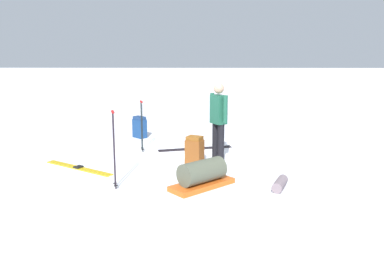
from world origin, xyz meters
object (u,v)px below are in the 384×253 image
Objects in this scene: ski_poles_planted_near at (142,123)px; sleeping_mat_rolled at (280,184)px; ski_pair_near at (195,149)px; backpack_large_dark at (140,127)px; ski_poles_planted_far at (114,146)px; skier_standing at (218,119)px; backpack_bright at (195,150)px; gear_sled at (202,175)px; ski_pair_far at (78,168)px.

sleeping_mat_rolled is (2.57, 2.75, -0.59)m from ski_poles_planted_near.
sleeping_mat_rolled is (2.79, 1.49, 0.08)m from ski_pair_near.
ski_poles_planted_far is (4.03, 0.14, 0.48)m from backpack_large_dark.
ski_poles_planted_near is 3.81m from sleeping_mat_rolled.
sleeping_mat_rolled is (1.63, 1.00, -0.86)m from skier_standing.
backpack_large_dark is at bearing -178.07° from ski_poles_planted_far.
backpack_bright is 2.09m from ski_poles_planted_far.
gear_sled is 2.20× the size of sleeping_mat_rolled.
backpack_bright is at bearing -76.70° from skier_standing.
ski_pair_near is 1.31× the size of ski_poles_planted_far.
backpack_large_dark is at bearing -149.04° from backpack_bright.
backpack_bright is at bearing -135.27° from sleeping_mat_rolled.
backpack_bright is 0.44× the size of ski_poles_planted_far.
skier_standing is at bearing 167.14° from gear_sled.
ski_pair_far is at bearing -113.31° from gear_sled.
ski_pair_far is at bearing -38.04° from ski_poles_planted_near.
ski_poles_planted_far reaches higher than sleeping_mat_rolled.
backpack_bright is 0.50× the size of ski_poles_planted_near.
ski_poles_planted_far is 2.96m from sleeping_mat_rolled.
ski_poles_planted_near is 1.00× the size of gear_sled.
sleeping_mat_rolled is at bearing 31.47° from skier_standing.
ski_pair_near is 1.12× the size of ski_pair_far.
ski_pair_near is at bearing 179.62° from backpack_bright.
ski_poles_planted_far is at bearing -87.86° from gear_sled.
ski_poles_planted_near reaches higher than ski_pair_near.
skier_standing is 0.95× the size of ski_pair_near.
skier_standing is 2.01m from ski_poles_planted_near.
backpack_large_dark is 4.31m from gear_sled.
gear_sled is (2.51, 1.39, -0.45)m from ski_poles_planted_near.
backpack_bright is (2.53, 1.52, 0.01)m from backpack_large_dark.
ski_poles_planted_far reaches higher than backpack_large_dark.
skier_standing is 0.84m from backpack_bright.
ski_pair_far is 2.74× the size of backpack_large_dark.
backpack_large_dark is 1.06× the size of sleeping_mat_rolled.
sleeping_mat_rolled is at bearing 89.82° from ski_poles_planted_far.
backpack_large_dark is 5.05m from sleeping_mat_rolled.
sleeping_mat_rolled reaches higher than ski_pair_far.
backpack_large_dark is at bearing -143.26° from sleeping_mat_rolled.
ski_pair_far is 1.68m from ski_poles_planted_far.
ski_poles_planted_near is at bearing -130.29° from backpack_bright.
skier_standing is 2.49m from ski_poles_planted_far.
ski_pair_far is 3.03m from backpack_large_dark.
ski_pair_far is at bearing -80.39° from skier_standing.
ski_poles_planted_far reaches higher than backpack_bright.
ski_pair_near is at bearing -177.16° from gear_sled.
ski_poles_planted_far is 2.50× the size of sleeping_mat_rolled.
ski_poles_planted_far is 1.14× the size of gear_sled.
skier_standing reaches higher than ski_poles_planted_far.
skier_standing reaches higher than backpack_large_dark.
sleeping_mat_rolled is (1.51, 1.50, -0.20)m from backpack_bright.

